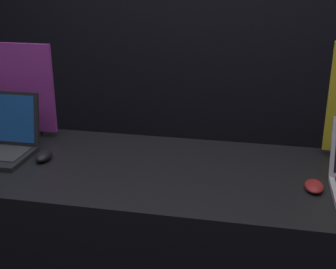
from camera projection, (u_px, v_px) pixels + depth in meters
wall_back at (209, 20)px, 2.82m from camera, size 8.00×0.05×2.80m
display_counter at (169, 266)px, 2.06m from camera, size 2.01×0.73×0.94m
mouse_front at (44, 156)px, 1.97m from camera, size 0.06×0.11×0.04m
promo_stand_front at (17, 92)px, 2.22m from camera, size 0.37×0.07×0.44m
mouse_back at (314, 186)px, 1.72m from camera, size 0.07×0.11×0.03m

